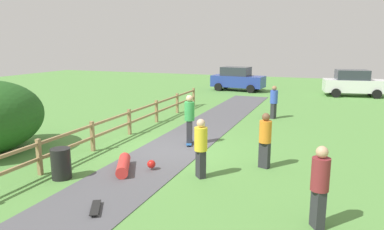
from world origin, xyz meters
name	(u,v)px	position (x,y,z in m)	size (l,w,h in m)	color
ground_plane	(173,149)	(0.00, 0.00, 0.00)	(60.00, 60.00, 0.00)	#568E42
asphalt_path	(173,148)	(0.00, 0.00, 0.01)	(2.40, 28.00, 0.02)	#515156
wooden_fence	(112,126)	(-2.60, 0.00, 0.67)	(0.12, 18.12, 1.10)	#997A51
trash_bin	(61,164)	(-1.80, -3.86, 0.45)	(0.56, 0.56, 0.90)	black
skater_riding	(189,117)	(0.38, 0.72, 1.10)	(0.47, 0.82, 1.91)	#265999
skater_fallen	(126,165)	(-0.37, -2.69, 0.20)	(1.38, 1.46, 0.36)	red
skateboard_loose	(95,208)	(0.36, -5.26, 0.09)	(0.57, 0.79, 0.08)	black
bystander_orange	(265,138)	(3.51, -0.83, 0.97)	(0.48, 0.48, 1.76)	#2D2D33
bystander_blue	(274,101)	(2.64, 6.84, 0.93)	(0.47, 0.47, 1.70)	#2D2D33
bystander_yellow	(201,146)	(1.93, -2.34, 0.97)	(0.54, 0.54, 1.75)	#2D2D33
bystander_maroon	(320,183)	(5.22, -4.19, 1.00)	(0.52, 0.52, 1.80)	#2D2D33
parked_car_white	(353,83)	(6.86, 16.88, 0.96)	(4.41, 2.50, 1.92)	silver
parked_car_blue	(237,79)	(-1.78, 16.89, 0.96)	(4.34, 2.30, 1.92)	#283D99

